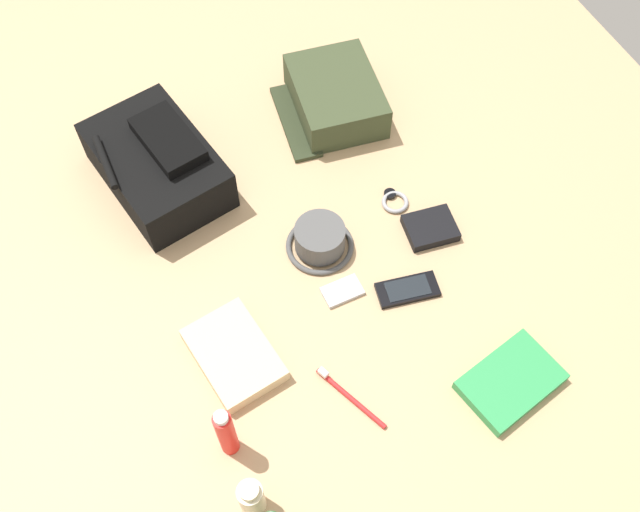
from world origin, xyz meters
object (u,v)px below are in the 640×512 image
at_px(bucket_hat, 320,240).
at_px(lotion_bottle, 251,498).
at_px(sunscreen_spray, 226,433).
at_px(wristwatch, 394,201).
at_px(toiletry_pouch, 334,97).
at_px(wallet, 430,228).
at_px(backpack, 158,164).
at_px(paperback_novel, 511,382).
at_px(cell_phone, 407,290).
at_px(toothbrush, 347,394).
at_px(folded_towel, 234,355).
at_px(media_player, 342,291).

bearing_deg(bucket_hat, lotion_bottle, 143.06).
relative_size(sunscreen_spray, wristwatch, 2.42).
bearing_deg(sunscreen_spray, toiletry_pouch, -38.22).
height_order(sunscreen_spray, wallet, sunscreen_spray).
height_order(backpack, wristwatch, backpack).
bearing_deg(paperback_novel, wristwatch, 0.41).
height_order(toiletry_pouch, sunscreen_spray, sunscreen_spray).
relative_size(toiletry_pouch, paperback_novel, 1.30).
xyz_separation_m(lotion_bottle, cell_phone, (0.28, -0.47, -0.05)).
distance_m(toiletry_pouch, toothbrush, 0.75).
relative_size(toiletry_pouch, toothbrush, 1.70).
bearing_deg(lotion_bottle, paperback_novel, -89.49).
bearing_deg(toiletry_pouch, wristwatch, -179.02).
bearing_deg(paperback_novel, wallet, -4.89).
distance_m(paperback_novel, folded_towel, 0.55).
xyz_separation_m(bucket_hat, lotion_bottle, (-0.45, 0.34, 0.02)).
bearing_deg(toiletry_pouch, media_player, 156.77).
relative_size(media_player, toothbrush, 0.51).
relative_size(sunscreen_spray, toothbrush, 1.04).
bearing_deg(cell_phone, folded_towel, 88.66).
xyz_separation_m(toiletry_pouch, toothbrush, (-0.69, 0.30, -0.04)).
distance_m(toiletry_pouch, cell_phone, 0.54).
relative_size(lotion_bottle, sunscreen_spray, 0.66).
distance_m(bucket_hat, toothbrush, 0.35).
bearing_deg(cell_phone, toothbrush, 125.65).
bearing_deg(wallet, sunscreen_spray, 122.83).
bearing_deg(wristwatch, cell_phone, 159.28).
bearing_deg(wallet, toothbrush, 136.73).
bearing_deg(lotion_bottle, toiletry_pouch, -33.91).
distance_m(paperback_novel, toothbrush, 0.33).
bearing_deg(toothbrush, lotion_bottle, 115.65).
distance_m(lotion_bottle, toothbrush, 0.28).
bearing_deg(bucket_hat, toothbrush, 164.09).
distance_m(toiletry_pouch, sunscreen_spray, 0.87).
height_order(bucket_hat, folded_towel, bucket_hat).
bearing_deg(paperback_novel, media_player, 33.13).
distance_m(wristwatch, toothbrush, 0.48).
bearing_deg(wallet, folded_towel, 109.58).
xyz_separation_m(lotion_bottle, folded_towel, (0.28, -0.07, -0.04)).
bearing_deg(folded_towel, cell_phone, -91.34).
relative_size(lotion_bottle, folded_towel, 0.57).
bearing_deg(media_player, bucket_hat, -1.68).
relative_size(sunscreen_spray, wallet, 1.57).
relative_size(lotion_bottle, cell_phone, 0.81).
xyz_separation_m(bucket_hat, toothbrush, (-0.34, 0.10, -0.02)).
bearing_deg(sunscreen_spray, media_player, -57.86).
xyz_separation_m(bucket_hat, cell_phone, (-0.18, -0.12, -0.02)).
bearing_deg(wristwatch, toiletry_pouch, 0.98).
relative_size(backpack, media_player, 4.39).
bearing_deg(wallet, toiletry_pouch, 13.65).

